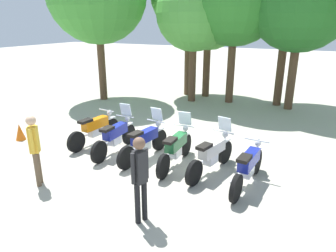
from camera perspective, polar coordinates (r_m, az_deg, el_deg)
The scene contains 13 objects.
ground_plane at distance 8.69m, azimuth -1.49°, elevation -6.58°, with size 80.00×80.00×0.00m, color #ADA899.
motorcycle_0 at distance 10.02m, azimuth -13.36°, elevation -0.48°, with size 0.62×2.19×0.99m.
motorcycle_1 at distance 9.23m, azimuth -9.72°, elevation -1.81°, with size 0.62×2.19×1.37m.
motorcycle_2 at distance 8.71m, azimuth -4.37°, elevation -2.85°, with size 0.64×2.19×1.37m.
motorcycle_3 at distance 8.27m, azimuth 1.49°, elevation -4.00°, with size 0.62×2.19×1.37m.
motorcycle_4 at distance 7.95m, azimuth 8.10°, elevation -5.18°, with size 0.74×2.17×1.37m.
motorcycle_5 at distance 7.51m, azimuth 14.62°, elevation -7.26°, with size 0.62×2.19×0.99m.
person_0 at distance 5.82m, azimuth -5.20°, elevation -8.74°, with size 0.30×0.40×1.76m.
person_1 at distance 7.76m, azimuth -23.50°, elevation -3.28°, with size 0.32×0.37×1.73m.
tree_2 at distance 14.88m, azimuth 4.78°, elevation 20.05°, with size 3.44×3.44×5.81m.
tree_3 at distance 15.97m, azimuth 7.56°, elevation 20.50°, with size 3.82×3.82×6.17m.
tree_6 at distance 14.43m, azimuth 23.52°, elevation 20.58°, with size 4.19×4.19×6.65m.
traffic_cone at distance 11.24m, azimuth -25.75°, elevation -1.00°, with size 0.32×0.32×0.55m, color orange.
Camera 1 is at (3.72, -6.91, 3.72)m, focal length 32.91 mm.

